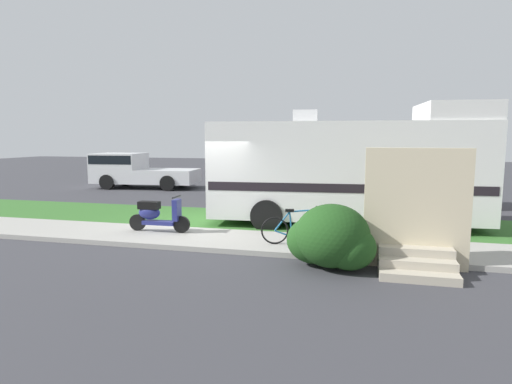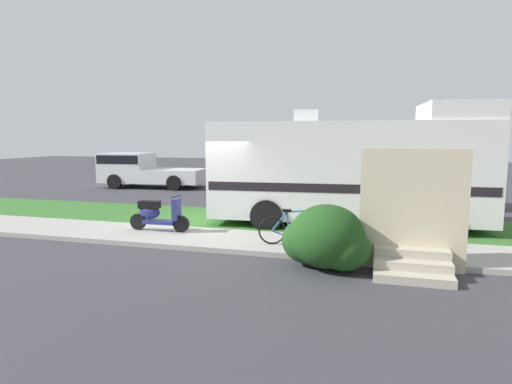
% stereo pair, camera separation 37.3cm
% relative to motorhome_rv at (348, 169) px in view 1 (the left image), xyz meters
% --- Properties ---
extents(ground_plane, '(80.00, 80.00, 0.00)m').
position_rel_motorhome_rv_xyz_m(ground_plane, '(-3.87, -1.66, -1.68)').
color(ground_plane, '#38383D').
extents(sidewalk, '(24.00, 2.00, 0.12)m').
position_rel_motorhome_rv_xyz_m(sidewalk, '(-3.87, -2.86, -1.62)').
color(sidewalk, '#9E9B93').
rests_on(sidewalk, ground).
extents(grass_strip, '(24.00, 3.40, 0.08)m').
position_rel_motorhome_rv_xyz_m(grass_strip, '(-3.87, -0.16, -1.64)').
color(grass_strip, '#336628').
rests_on(grass_strip, ground).
extents(motorhome_rv, '(7.89, 3.13, 3.54)m').
position_rel_motorhome_rv_xyz_m(motorhome_rv, '(0.00, 0.00, 0.00)').
color(motorhome_rv, silver).
rests_on(motorhome_rv, ground).
extents(scooter, '(1.70, 0.50, 0.97)m').
position_rel_motorhome_rv_xyz_m(scooter, '(-4.86, -2.60, -1.11)').
color(scooter, black).
rests_on(scooter, ground).
extents(bicycle, '(1.69, 0.55, 0.88)m').
position_rel_motorhome_rv_xyz_m(bicycle, '(-1.03, -3.06, -1.20)').
color(bicycle, black).
rests_on(bicycle, ground).
extents(pickup_truck_near, '(5.83, 2.25, 1.81)m').
position_rel_motorhome_rv_xyz_m(pickup_truck_near, '(1.87, 4.45, -0.71)').
color(pickup_truck_near, maroon).
rests_on(pickup_truck_near, ground).
extents(pickup_truck_far, '(5.50, 2.52, 1.80)m').
position_rel_motorhome_rv_xyz_m(pickup_truck_far, '(-11.09, 7.17, -0.72)').
color(pickup_truck_far, silver).
rests_on(pickup_truck_far, ground).
extents(porch_steps, '(2.00, 1.26, 2.40)m').
position_rel_motorhome_rv_xyz_m(porch_steps, '(1.44, -3.95, -0.72)').
color(porch_steps, '#B2A893').
rests_on(porch_steps, ground).
extents(bush_by_porch, '(1.79, 1.34, 1.27)m').
position_rel_motorhome_rv_xyz_m(bush_by_porch, '(-0.18, -4.35, -1.08)').
color(bush_by_porch, '#1E4719').
rests_on(bush_by_porch, ground).
extents(bottle_green, '(0.08, 0.08, 0.25)m').
position_rel_motorhome_rv_xyz_m(bottle_green, '(1.60, -3.40, -1.46)').
color(bottle_green, '#B2B2B7').
rests_on(bottle_green, ground).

